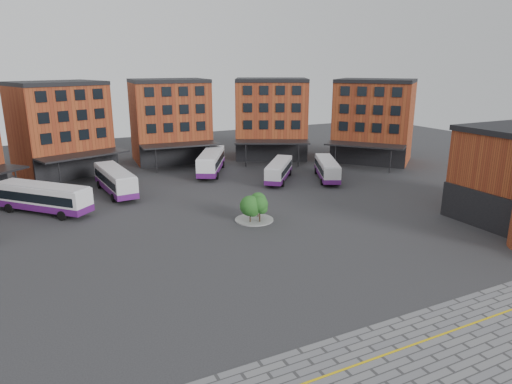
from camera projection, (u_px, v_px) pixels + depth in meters
name	position (u px, v px, depth m)	size (l,w,h in m)	color
ground	(293.00, 263.00, 40.87)	(160.00, 160.00, 0.00)	#28282B
yellow_line	(431.00, 338.00, 29.67)	(26.00, 0.15, 0.02)	gold
main_building	(139.00, 131.00, 69.77)	(94.14, 42.48, 14.60)	brown
tree_island	(255.00, 206.00, 51.21)	(4.40, 4.40, 3.15)	gray
bus_b	(43.00, 198.00, 54.07)	(10.59, 11.10, 3.52)	white
bus_c	(115.00, 180.00, 62.22)	(3.82, 12.43, 3.45)	silver
bus_d	(211.00, 162.00, 73.80)	(8.67, 12.43, 3.56)	white
bus_e	(279.00, 170.00, 69.22)	(8.64, 9.77, 2.99)	silver
bus_f	(327.00, 169.00, 69.95)	(7.09, 10.84, 3.06)	silver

